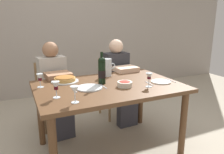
{
  "coord_description": "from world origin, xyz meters",
  "views": [
    {
      "loc": [
        -0.88,
        -2.0,
        1.42
      ],
      "look_at": [
        0.06,
        0.05,
        0.83
      ],
      "focal_mm": 34.8,
      "sensor_mm": 36.0,
      "label": 1
    }
  ],
  "objects_px": {
    "water_pitcher": "(107,68)",
    "dinner_plate_right_setting": "(161,82)",
    "wine_glass_left_diner": "(149,77)",
    "wine_bottle": "(102,70)",
    "dinner_plate_left_setting": "(89,88)",
    "salad_bowl": "(125,84)",
    "wine_glass_spare": "(40,78)",
    "dining_table": "(109,93)",
    "wine_glass_right_diner": "(56,86)",
    "wine_glass_centre": "(75,91)",
    "diner_right": "(120,79)",
    "chair_left": "(51,90)",
    "diner_left": "(55,86)",
    "baked_tart": "(65,79)",
    "chair_right": "(112,83)"
  },
  "relations": [
    {
      "from": "wine_glass_centre",
      "to": "wine_glass_left_diner",
      "type": "bearing_deg",
      "value": 8.23
    },
    {
      "from": "baked_tart",
      "to": "dinner_plate_right_setting",
      "type": "distance_m",
      "value": 1.06
    },
    {
      "from": "wine_glass_spare",
      "to": "water_pitcher",
      "type": "bearing_deg",
      "value": 10.54
    },
    {
      "from": "wine_glass_centre",
      "to": "baked_tart",
      "type": "bearing_deg",
      "value": 84.34
    },
    {
      "from": "baked_tart",
      "to": "chair_left",
      "type": "relative_size",
      "value": 0.34
    },
    {
      "from": "wine_glass_right_diner",
      "to": "dinner_plate_left_setting",
      "type": "distance_m",
      "value": 0.39
    },
    {
      "from": "water_pitcher",
      "to": "dinner_plate_right_setting",
      "type": "relative_size",
      "value": 0.97
    },
    {
      "from": "chair_left",
      "to": "wine_bottle",
      "type": "bearing_deg",
      "value": 110.73
    },
    {
      "from": "diner_left",
      "to": "dinner_plate_right_setting",
      "type": "bearing_deg",
      "value": 135.02
    },
    {
      "from": "wine_glass_left_diner",
      "to": "wine_bottle",
      "type": "bearing_deg",
      "value": 141.5
    },
    {
      "from": "wine_glass_right_diner",
      "to": "dinner_plate_left_setting",
      "type": "height_order",
      "value": "wine_glass_right_diner"
    },
    {
      "from": "dining_table",
      "to": "wine_glass_right_diner",
      "type": "distance_m",
      "value": 0.63
    },
    {
      "from": "dinner_plate_right_setting",
      "to": "chair_left",
      "type": "height_order",
      "value": "chair_left"
    },
    {
      "from": "wine_bottle",
      "to": "baked_tart",
      "type": "distance_m",
      "value": 0.44
    },
    {
      "from": "dinner_plate_right_setting",
      "to": "dining_table",
      "type": "bearing_deg",
      "value": 165.09
    },
    {
      "from": "diner_left",
      "to": "salad_bowl",
      "type": "bearing_deg",
      "value": 119.62
    },
    {
      "from": "wine_glass_right_diner",
      "to": "dinner_plate_right_setting",
      "type": "distance_m",
      "value": 1.14
    },
    {
      "from": "wine_glass_centre",
      "to": "dinner_plate_left_setting",
      "type": "distance_m",
      "value": 0.41
    },
    {
      "from": "water_pitcher",
      "to": "dinner_plate_right_setting",
      "type": "distance_m",
      "value": 0.66
    },
    {
      "from": "wine_glass_spare",
      "to": "chair_right",
      "type": "distance_m",
      "value": 1.35
    },
    {
      "from": "dining_table",
      "to": "chair_right",
      "type": "bearing_deg",
      "value": 63.11
    },
    {
      "from": "diner_right",
      "to": "chair_left",
      "type": "bearing_deg",
      "value": -18.58
    },
    {
      "from": "water_pitcher",
      "to": "wine_glass_left_diner",
      "type": "xyz_separation_m",
      "value": [
        0.2,
        -0.59,
        0.01
      ]
    },
    {
      "from": "dining_table",
      "to": "wine_glass_right_diner",
      "type": "height_order",
      "value": "wine_glass_right_diner"
    },
    {
      "from": "wine_bottle",
      "to": "dinner_plate_left_setting",
      "type": "distance_m",
      "value": 0.25
    },
    {
      "from": "baked_tart",
      "to": "wine_glass_spare",
      "type": "distance_m",
      "value": 0.3
    },
    {
      "from": "wine_glass_centre",
      "to": "diner_left",
      "type": "bearing_deg",
      "value": 89.06
    },
    {
      "from": "diner_right",
      "to": "wine_glass_centre",
      "type": "bearing_deg",
      "value": 45.3
    },
    {
      "from": "wine_glass_spare",
      "to": "chair_left",
      "type": "height_order",
      "value": "wine_glass_spare"
    },
    {
      "from": "dining_table",
      "to": "diner_right",
      "type": "bearing_deg",
      "value": 54.82
    },
    {
      "from": "wine_glass_right_diner",
      "to": "chair_left",
      "type": "height_order",
      "value": "wine_glass_right_diner"
    },
    {
      "from": "water_pitcher",
      "to": "wine_glass_spare",
      "type": "height_order",
      "value": "water_pitcher"
    },
    {
      "from": "wine_glass_centre",
      "to": "chair_right",
      "type": "bearing_deg",
      "value": 53.76
    },
    {
      "from": "wine_glass_left_diner",
      "to": "diner_right",
      "type": "distance_m",
      "value": 0.92
    },
    {
      "from": "dining_table",
      "to": "dinner_plate_right_setting",
      "type": "relative_size",
      "value": 6.95
    },
    {
      "from": "diner_left",
      "to": "diner_right",
      "type": "xyz_separation_m",
      "value": [
        0.89,
        -0.03,
        0.0
      ]
    },
    {
      "from": "dining_table",
      "to": "water_pitcher",
      "type": "xyz_separation_m",
      "value": [
        0.14,
        0.36,
        0.19
      ]
    },
    {
      "from": "salad_bowl",
      "to": "dining_table",
      "type": "bearing_deg",
      "value": 134.37
    },
    {
      "from": "diner_left",
      "to": "diner_right",
      "type": "relative_size",
      "value": 1.0
    },
    {
      "from": "wine_bottle",
      "to": "wine_glass_centre",
      "type": "height_order",
      "value": "wine_bottle"
    },
    {
      "from": "wine_glass_spare",
      "to": "dinner_plate_left_setting",
      "type": "distance_m",
      "value": 0.51
    },
    {
      "from": "wine_glass_centre",
      "to": "chair_left",
      "type": "relative_size",
      "value": 0.16
    },
    {
      "from": "salad_bowl",
      "to": "wine_glass_spare",
      "type": "distance_m",
      "value": 0.86
    },
    {
      "from": "wine_glass_right_diner",
      "to": "water_pitcher",
      "type": "bearing_deg",
      "value": 36.51
    },
    {
      "from": "wine_glass_right_diner",
      "to": "chair_right",
      "type": "xyz_separation_m",
      "value": [
        1.02,
        1.05,
        -0.37
      ]
    },
    {
      "from": "wine_glass_spare",
      "to": "diner_left",
      "type": "height_order",
      "value": "diner_left"
    },
    {
      "from": "wine_bottle",
      "to": "dinner_plate_left_setting",
      "type": "height_order",
      "value": "wine_bottle"
    },
    {
      "from": "wine_glass_left_diner",
      "to": "dinner_plate_right_setting",
      "type": "bearing_deg",
      "value": 21.64
    },
    {
      "from": "dinner_plate_right_setting",
      "to": "chair_right",
      "type": "relative_size",
      "value": 0.25
    },
    {
      "from": "wine_glass_centre",
      "to": "dinner_plate_left_setting",
      "type": "relative_size",
      "value": 0.54
    }
  ]
}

